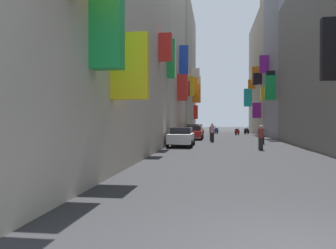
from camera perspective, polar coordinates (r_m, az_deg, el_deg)
ground_plane at (r=35.39m, az=10.08°, el=-2.59°), size 140.00×140.00×0.00m
building_left_near at (r=18.54m, az=-13.84°, el=15.36°), size 7.32×22.73×13.44m
building_left_mid_a at (r=36.70m, az=-2.79°, el=13.21°), size 6.99×14.35×19.97m
building_left_mid_c at (r=48.02m, az=-0.17°, el=9.98°), size 7.13×7.34×19.56m
building_left_far at (r=58.89m, az=1.35°, el=8.61°), size 7.34×14.71×20.30m
building_right_mid_a at (r=42.68m, az=20.84°, el=12.09°), size 7.12×10.60×21.00m
building_right_mid_b at (r=49.47m, az=18.93°, el=9.98°), size 7.24×3.67×20.13m
building_right_mid_c at (r=58.72m, az=17.13°, el=7.63°), size 7.30×15.56×18.29m
parked_car_green at (r=41.77m, az=4.34°, el=-0.98°), size 1.85×4.24×1.54m
parked_car_red at (r=36.25m, az=4.43°, el=-1.29°), size 1.90×4.40×1.46m
parked_car_white at (r=26.22m, az=2.26°, el=-2.01°), size 1.94×4.10×1.48m
parked_car_yellow at (r=52.14m, az=4.97°, el=-0.71°), size 1.88×4.03×1.41m
scooter_black at (r=51.03m, az=13.09°, el=-1.07°), size 0.87×1.87×1.13m
scooter_blue at (r=52.36m, az=8.11°, el=-1.02°), size 0.69×1.82×1.13m
scooter_red at (r=48.03m, az=11.56°, el=-1.18°), size 0.75×1.77×1.13m
pedestrian_crossing at (r=34.66m, az=7.31°, el=-1.39°), size 0.53×0.53×1.55m
pedestrian_near_left at (r=24.07m, az=15.35°, el=-2.13°), size 0.48×0.48×1.69m
pedestrian_near_right at (r=30.15m, az=15.60°, el=-1.67°), size 0.44×0.44×1.58m
pedestrian_mid_street at (r=31.97m, az=7.47°, el=-1.34°), size 0.40×0.40×1.76m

